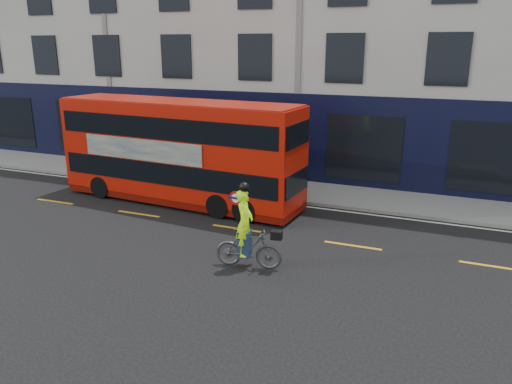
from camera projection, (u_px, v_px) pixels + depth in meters
The scene contains 8 objects.
ground at pixel (217, 244), 15.73m from camera, with size 120.00×120.00×0.00m, color black.
pavement at pixel (285, 189), 21.47m from camera, with size 60.00×3.00×0.12m, color gray.
kerb at pixel (272, 199), 20.14m from camera, with size 60.00×0.12×0.13m, color slate.
building_terrace at pixel (329, 14), 25.07m from camera, with size 50.00×10.07×15.00m.
road_edge_line at pixel (270, 202), 19.89m from camera, with size 58.00×0.10×0.01m, color silver.
lane_dashes at pixel (237, 228), 17.06m from camera, with size 58.00×0.12×0.01m, color gold, non-canonical shape.
bus at pixel (180, 151), 19.38m from camera, with size 10.08×2.97×4.01m.
cyclist at pixel (247, 240), 13.87m from camera, with size 1.95×0.81×2.49m.
Camera 1 is at (6.70, -13.04, 6.05)m, focal length 35.00 mm.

